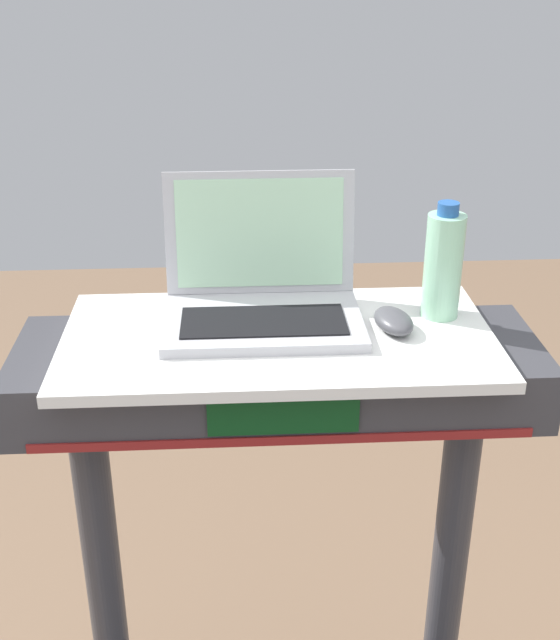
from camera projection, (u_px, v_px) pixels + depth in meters
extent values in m
cylinder|color=#38383D|center=(107.00, 600.00, 1.61)|extent=(0.07, 0.07, 0.89)
cylinder|color=#38383D|center=(447.00, 586.00, 1.64)|extent=(0.07, 0.07, 0.89)
cube|color=#38383D|center=(278.00, 373.00, 1.41)|extent=(0.90, 0.28, 0.11)
cube|color=#0C3F19|center=(283.00, 417.00, 1.28)|extent=(0.24, 0.01, 0.06)
cube|color=maroon|center=(283.00, 441.00, 1.30)|extent=(0.81, 0.00, 0.02)
cube|color=white|center=(278.00, 339.00, 1.38)|extent=(0.73, 0.38, 0.02)
cube|color=#B7B7BC|center=(263.00, 322.00, 1.40)|extent=(0.34, 0.22, 0.02)
cube|color=black|center=(264.00, 321.00, 1.38)|extent=(0.28, 0.12, 0.00)
cube|color=#B7B7BC|center=(260.00, 233.00, 1.46)|extent=(0.34, 0.04, 0.22)
cube|color=#B2E0B7|center=(260.00, 233.00, 1.46)|extent=(0.30, 0.03, 0.19)
ellipsoid|color=#4C4C51|center=(393.00, 321.00, 1.39)|extent=(0.08, 0.11, 0.03)
cylinder|color=#9EDBB2|center=(443.00, 266.00, 1.41)|extent=(0.07, 0.07, 0.19)
cylinder|color=#2659A5|center=(448.00, 209.00, 1.36)|extent=(0.04, 0.04, 0.02)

